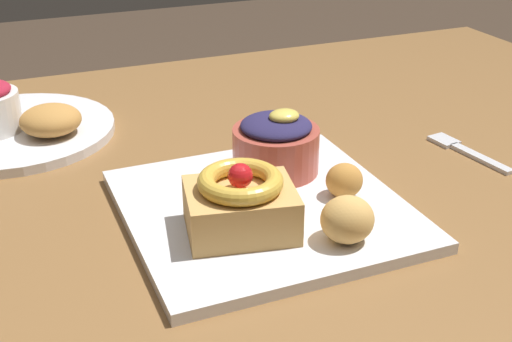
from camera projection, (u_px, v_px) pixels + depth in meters
name	position (u px, v px, depth m)	size (l,w,h in m)	color
dining_table	(261.00, 249.00, 0.81)	(1.30, 0.92, 0.73)	brown
front_plate	(264.00, 209.00, 0.69)	(0.27, 0.27, 0.01)	white
cake_slice	(241.00, 203.00, 0.63)	(0.11, 0.10, 0.07)	tan
berry_ramekin	(276.00, 144.00, 0.74)	(0.10, 0.10, 0.07)	#B24C3D
fritter_front	(344.00, 180.00, 0.69)	(0.04, 0.04, 0.04)	#BC7F38
fritter_middle	(347.00, 219.00, 0.62)	(0.05, 0.05, 0.04)	tan
back_plate	(14.00, 131.00, 0.87)	(0.26, 0.26, 0.01)	white
back_pastry	(51.00, 120.00, 0.84)	(0.08, 0.08, 0.04)	#B77F3D
fork	(463.00, 150.00, 0.83)	(0.04, 0.13, 0.00)	silver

